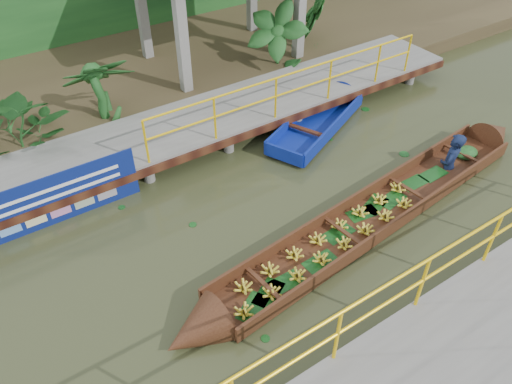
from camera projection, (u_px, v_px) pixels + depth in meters
ground at (258, 236)px, 9.49m from camera, size 80.00×80.00×0.00m
land_strip at (111, 74)px, 14.13m from camera, size 30.00×8.00×0.45m
far_dock at (175, 132)px, 11.38m from camera, size 16.00×2.06×1.66m
near_dock at (482, 368)px, 7.04m from camera, size 18.00×2.40×1.73m
vendor_boat at (387, 203)px, 9.87m from camera, size 9.68×1.93×2.08m
moored_blue_boat at (332, 108)px, 12.81m from camera, size 3.89×2.48×0.91m
blue_banner at (47, 202)px, 9.39m from camera, size 3.57×0.04×1.12m
tropical_plants at (88, 87)px, 11.62m from camera, size 14.11×1.11×1.38m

